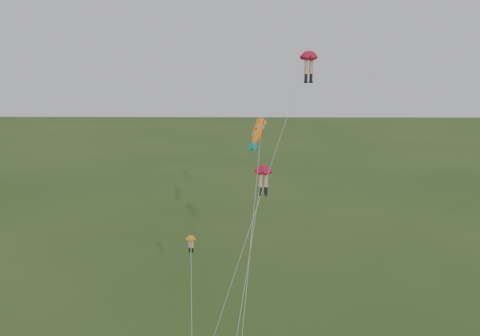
{
  "coord_description": "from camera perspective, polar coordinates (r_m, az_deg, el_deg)",
  "views": [
    {
      "loc": [
        1.74,
        -33.75,
        21.04
      ],
      "look_at": [
        1.17,
        6.0,
        12.6
      ],
      "focal_mm": 40.0,
      "sensor_mm": 36.0,
      "label": 1
    }
  ],
  "objects": [
    {
      "name": "legs_kite_red_high",
      "position": [
        41.34,
        7.18,
        11.06
      ],
      "size": [
        8.46,
        8.16,
        21.35
      ],
      "rotation": [
        0.0,
        0.0,
        0.38
      ],
      "color": "#B51232",
      "rests_on": "ground"
    },
    {
      "name": "legs_kite_yellow",
      "position": [
        40.09,
        -5.25,
        -8.7
      ],
      "size": [
        1.3,
        7.71,
        7.83
      ],
      "rotation": [
        0.0,
        0.0,
        -0.25
      ],
      "color": "gold",
      "rests_on": "ground"
    },
    {
      "name": "fish_kite",
      "position": [
        42.01,
        1.93,
        3.81
      ],
      "size": [
        2.42,
        11.48,
        16.42
      ],
      "rotation": [
        0.8,
        0.0,
        -0.41
      ],
      "color": "yellow",
      "rests_on": "ground"
    },
    {
      "name": "legs_kite_red_mid",
      "position": [
        41.97,
        2.46,
        -0.71
      ],
      "size": [
        3.29,
        10.88,
        12.56
      ],
      "rotation": [
        0.0,
        0.0,
        0.14
      ],
      "color": "#B51232",
      "rests_on": "ground"
    }
  ]
}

